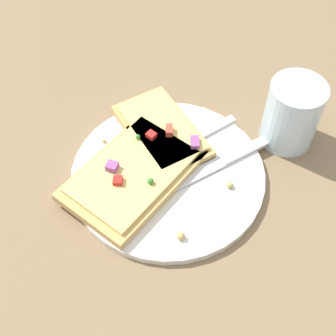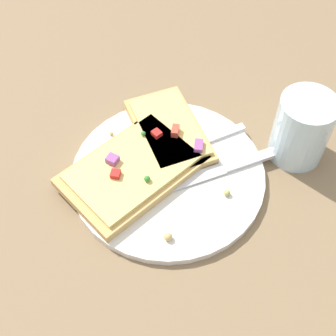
{
  "view_description": "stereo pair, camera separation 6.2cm",
  "coord_description": "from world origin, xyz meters",
  "views": [
    {
      "loc": [
        -0.24,
        0.32,
        0.57
      ],
      "look_at": [
        0.0,
        0.0,
        0.02
      ],
      "focal_mm": 50.0,
      "sensor_mm": 36.0,
      "label": 1
    },
    {
      "loc": [
        -0.28,
        0.28,
        0.57
      ],
      "look_at": [
        0.0,
        0.0,
        0.02
      ],
      "focal_mm": 50.0,
      "sensor_mm": 36.0,
      "label": 2
    }
  ],
  "objects": [
    {
      "name": "crumb_scatter",
      "position": [
        -0.05,
        0.02,
        0.02
      ],
      "size": [
        0.21,
        0.12,
        0.01
      ],
      "color": "tan",
      "rests_on": "plate"
    },
    {
      "name": "plate",
      "position": [
        0.0,
        0.0,
        0.01
      ],
      "size": [
        0.28,
        0.28,
        0.01
      ],
      "color": "silver",
      "rests_on": "ground"
    },
    {
      "name": "ground_plane",
      "position": [
        0.0,
        0.0,
        0.0
      ],
      "size": [
        4.0,
        4.0,
        0.0
      ],
      "primitive_type": "plane",
      "color": "#7F6647"
    },
    {
      "name": "fork",
      "position": [
        0.01,
        -0.03,
        0.01
      ],
      "size": [
        0.09,
        0.21,
        0.01
      ],
      "rotation": [
        0.0,
        0.0,
        7.51
      ],
      "color": "silver",
      "rests_on": "plate"
    },
    {
      "name": "pizza_slice_corner",
      "position": [
        0.05,
        -0.05,
        0.02
      ],
      "size": [
        0.19,
        0.15,
        0.03
      ],
      "rotation": [
        0.0,
        0.0,
        5.87
      ],
      "color": "tan",
      "rests_on": "plate"
    },
    {
      "name": "knife",
      "position": [
        -0.05,
        -0.05,
        0.01
      ],
      "size": [
        0.1,
        0.21,
        0.01
      ],
      "rotation": [
        0.0,
        0.0,
        7.45
      ],
      "color": "silver",
      "rests_on": "plate"
    },
    {
      "name": "pizza_slice_main",
      "position": [
        0.03,
        0.04,
        0.02
      ],
      "size": [
        0.13,
        0.2,
        0.03
      ],
      "rotation": [
        0.0,
        0.0,
        1.54
      ],
      "color": "tan",
      "rests_on": "plate"
    },
    {
      "name": "drinking_glass",
      "position": [
        -0.1,
        -0.17,
        0.05
      ],
      "size": [
        0.08,
        0.08,
        0.11
      ],
      "color": "silver",
      "rests_on": "ground"
    }
  ]
}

